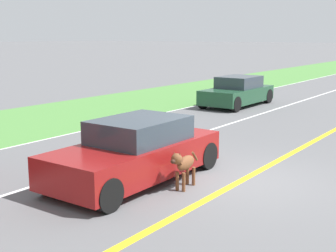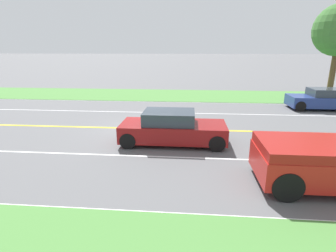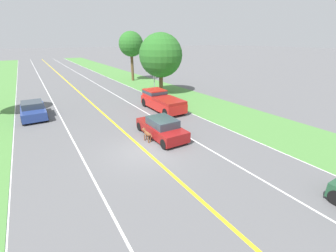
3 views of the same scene
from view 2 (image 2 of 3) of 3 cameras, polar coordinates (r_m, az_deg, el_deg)
The scene contains 10 objects.
ground_plane at distance 13.27m, azimuth -4.48°, elevation -0.59°, with size 400.00×400.00×0.00m, color #5B5B5E.
centre_divider_line at distance 13.27m, azimuth -4.48°, elevation -0.57°, with size 0.18×160.00×0.01m, color yellow.
lane_edge_line_right at distance 7.07m, azimuth -14.04°, elevation -17.39°, with size 0.14×160.00×0.01m, color white.
lane_edge_line_left at distance 20.01m, azimuth -1.25°, elevation 5.30°, with size 0.14×160.00×0.01m, color white.
lane_dash_same_dir at distance 10.04m, azimuth -7.70°, elevation -6.42°, with size 0.10×160.00×0.01m, color white.
lane_dash_oncoming at distance 16.61m, azimuth -2.54°, elevation 2.96°, with size 0.10×160.00×0.01m, color white.
grass_verge_left at distance 22.94m, azimuth -0.45°, elevation 6.78°, with size 6.00×160.00×0.03m, color #4C843D.
ego_car at distance 11.06m, azimuth 0.94°, elevation -0.50°, with size 1.85×4.40×1.40m.
dog at distance 12.26m, azimuth 0.86°, elevation 0.70°, with size 0.32×1.20×0.87m.
oncoming_car at distance 20.25m, azimuth 30.68°, elevation 4.99°, with size 1.91×4.27×1.38m.
Camera 2 is at (12.51, 2.12, 3.89)m, focal length 28.00 mm.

